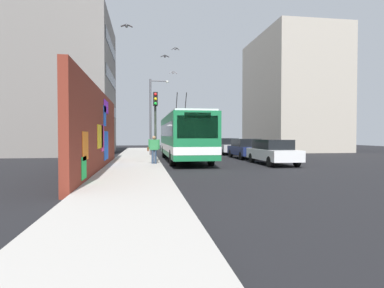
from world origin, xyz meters
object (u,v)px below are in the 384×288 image
object	(u,v)px
traffic_light	(155,115)
street_lamp	(153,112)
parked_car_white	(273,151)
pedestrian_at_curb	(154,147)
parked_car_silver	(227,146)
parked_car_navy	(246,148)
city_bus	(184,136)

from	to	relation	value
traffic_light	street_lamp	distance (m)	8.57
parked_car_white	pedestrian_at_curb	size ratio (longest dim) A/B	2.90
parked_car_silver	traffic_light	distance (m)	13.21
parked_car_white	parked_car_navy	xyz separation A→B (m)	(5.33, 0.00, -0.00)
parked_car_white	street_lamp	distance (m)	11.96
city_bus	parked_car_white	size ratio (longest dim) A/B	2.46
street_lamp	parked_car_navy	bearing A→B (deg)	-116.66
city_bus	parked_car_white	bearing A→B (deg)	-124.93
traffic_light	street_lamp	xyz separation A→B (m)	(8.53, -0.09, 0.87)
street_lamp	parked_car_white	bearing A→B (deg)	-141.02
parked_car_white	street_lamp	bearing A→B (deg)	38.98
street_lamp	city_bus	bearing A→B (deg)	-158.88
parked_car_silver	street_lamp	size ratio (longest dim) A/B	0.71
city_bus	pedestrian_at_curb	size ratio (longest dim) A/B	7.14
city_bus	parked_car_silver	xyz separation A→B (m)	(7.57, -5.20, -1.00)
parked_car_navy	traffic_light	world-z (taller)	traffic_light
parked_car_silver	city_bus	bearing A→B (deg)	145.50
parked_car_navy	street_lamp	xyz separation A→B (m)	(3.65, 7.26, 3.10)
parked_car_navy	traffic_light	distance (m)	9.10
city_bus	pedestrian_at_curb	xyz separation A→B (m)	(-3.55, 2.26, -0.71)
pedestrian_at_curb	street_lamp	bearing A→B (deg)	-1.24
street_lamp	parked_car_silver	bearing A→B (deg)	-73.01
pedestrian_at_curb	parked_car_white	bearing A→B (deg)	-90.65
street_lamp	pedestrian_at_curb	bearing A→B (deg)	178.76
parked_car_silver	pedestrian_at_curb	size ratio (longest dim) A/B	2.79
parked_car_white	pedestrian_at_curb	distance (m)	7.46
parked_car_navy	parked_car_silver	world-z (taller)	same
city_bus	traffic_light	distance (m)	4.03
city_bus	parked_car_white	xyz separation A→B (m)	(-3.63, -5.20, -1.00)
city_bus	parked_car_navy	bearing A→B (deg)	-71.92
parked_car_white	parked_car_silver	xyz separation A→B (m)	(11.20, 0.00, -0.00)
parked_car_navy	parked_car_silver	xyz separation A→B (m)	(5.87, 0.00, 0.00)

